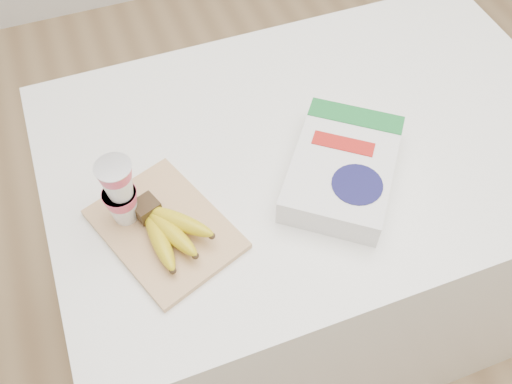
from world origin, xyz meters
TOP-DOWN VIEW (x-y plane):
  - table at (0.00, 0.00)m, footprint 1.23×0.82m
  - cutting_board at (-0.39, -0.11)m, footprint 0.30×0.34m
  - bananas at (-0.39, -0.13)m, footprint 0.15×0.19m
  - yogurt_stack at (-0.45, -0.06)m, footprint 0.07×0.07m
  - cereal_box at (-0.00, -0.11)m, footprint 0.35×0.37m

SIDE VIEW (x-z plane):
  - table at x=0.00m, z-range 0.00..0.93m
  - cutting_board at x=-0.39m, z-range 0.93..0.94m
  - cereal_box at x=0.00m, z-range 0.92..0.99m
  - bananas at x=-0.39m, z-range 0.93..0.99m
  - yogurt_stack at x=-0.45m, z-range 0.95..1.11m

